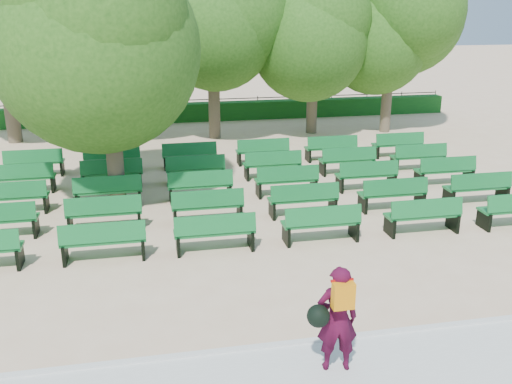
# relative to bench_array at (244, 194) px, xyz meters

# --- Properties ---
(ground) EXTENTS (120.00, 120.00, 0.00)m
(ground) POSITION_rel_bench_array_xyz_m (-0.02, -1.78, -0.10)
(ground) COLOR #D9B390
(paving) EXTENTS (30.00, 2.20, 0.06)m
(paving) POSITION_rel_bench_array_xyz_m (-0.02, -9.18, -0.07)
(paving) COLOR silver
(paving) RESTS_ON ground
(curb) EXTENTS (30.00, 0.12, 0.10)m
(curb) POSITION_rel_bench_array_xyz_m (-0.02, -8.03, -0.05)
(curb) COLOR silver
(curb) RESTS_ON ground
(hedge) EXTENTS (26.00, 0.70, 0.90)m
(hedge) POSITION_rel_bench_array_xyz_m (-0.02, 12.22, 0.35)
(hedge) COLOR #16571B
(hedge) RESTS_ON ground
(fence) EXTENTS (26.00, 0.10, 1.02)m
(fence) POSITION_rel_bench_array_xyz_m (-0.02, 12.62, -0.10)
(fence) COLOR black
(fence) RESTS_ON ground
(tree_line) EXTENTS (21.80, 6.80, 7.04)m
(tree_line) POSITION_rel_bench_array_xyz_m (-0.02, 8.22, -0.10)
(tree_line) COLOR #2E6019
(tree_line) RESTS_ON ground
(bench_array) EXTENTS (1.98, 0.76, 1.22)m
(bench_array) POSITION_rel_bench_array_xyz_m (0.00, 0.00, 0.00)
(bench_array) COLOR #126B2D
(bench_array) RESTS_ON ground
(tree_among) EXTENTS (5.61, 5.61, 7.48)m
(tree_among) POSITION_rel_bench_array_xyz_m (-3.77, 0.08, 4.84)
(tree_among) COLOR brown
(tree_among) RESTS_ON ground
(person) EXTENTS (0.87, 0.54, 1.80)m
(person) POSITION_rel_bench_array_xyz_m (-0.10, -8.83, 0.89)
(person) COLOR #3E0822
(person) RESTS_ON ground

